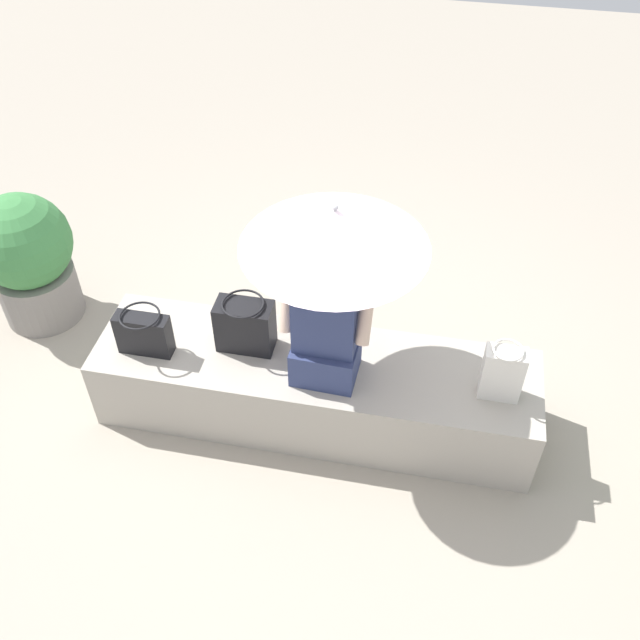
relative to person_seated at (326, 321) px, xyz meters
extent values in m
plane|color=#9E9384|center=(-0.08, 0.08, -0.86)|extent=(14.00, 14.00, 0.00)
cube|color=#A8A093|center=(-0.08, 0.08, -0.62)|extent=(2.48, 0.64, 0.47)
cube|color=navy|center=(0.00, 0.00, -0.28)|extent=(0.35, 0.29, 0.22)
cube|color=navy|center=(0.00, 0.00, 0.07)|extent=(0.33, 0.21, 0.48)
sphere|color=beige|center=(0.00, 0.00, 0.41)|extent=(0.20, 0.20, 0.20)
cylinder|color=beige|center=(0.20, -0.01, 0.10)|extent=(0.08, 0.20, 0.32)
cylinder|color=beige|center=(-0.20, 0.01, 0.10)|extent=(0.08, 0.20, 0.32)
cylinder|color=#B7B7BC|center=(0.03, 0.06, 0.12)|extent=(0.02, 0.02, 1.02)
cone|color=silver|center=(0.03, 0.06, 0.53)|extent=(0.91, 0.91, 0.20)
sphere|color=#B7B7BC|center=(0.03, 0.06, 0.65)|extent=(0.03, 0.03, 0.03)
cube|color=silver|center=(0.91, 0.03, -0.23)|extent=(0.21, 0.11, 0.32)
torus|color=silver|center=(0.91, 0.03, -0.06)|extent=(0.16, 0.16, 0.01)
cube|color=black|center=(-0.47, 0.12, -0.24)|extent=(0.31, 0.16, 0.30)
torus|color=black|center=(-0.47, 0.12, -0.07)|extent=(0.23, 0.23, 0.01)
cube|color=black|center=(-1.01, -0.03, -0.26)|extent=(0.30, 0.10, 0.25)
torus|color=black|center=(-1.01, -0.03, -0.12)|extent=(0.22, 0.22, 0.01)
cylinder|color=gray|center=(-2.06, 0.60, -0.68)|extent=(0.52, 0.52, 0.36)
sphere|color=#3D7F42|center=(-2.06, 0.60, -0.25)|extent=(0.62, 0.62, 0.62)
camera|label=1|loc=(0.47, -2.54, 2.47)|focal=39.90mm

